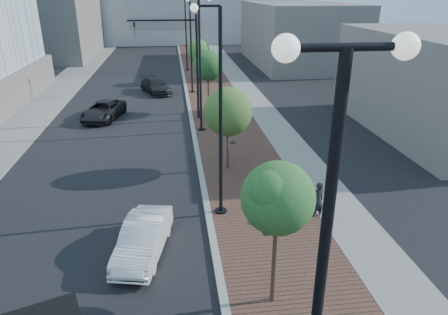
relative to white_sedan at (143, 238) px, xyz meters
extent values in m
cube|color=#4C2D23|center=(6.28, 32.68, -0.65)|extent=(7.00, 140.00, 0.12)
cube|color=slate|center=(8.98, 32.68, -0.64)|extent=(2.40, 140.00, 0.13)
cube|color=gray|center=(2.78, 32.68, -0.64)|extent=(0.30, 140.00, 0.14)
cube|color=slate|center=(-10.22, 32.68, -0.65)|extent=(4.00, 140.00, 0.12)
imported|color=silver|center=(0.00, 0.00, 0.00)|extent=(2.35, 4.50, 1.41)
imported|color=black|center=(-4.18, 18.81, 0.01)|extent=(3.51, 5.53, 1.42)
imported|color=black|center=(-0.26, 27.20, 0.00)|extent=(3.62, 5.28, 1.42)
imported|color=black|center=(7.66, 1.75, 0.20)|extent=(0.75, 0.60, 1.80)
cylinder|color=black|center=(3.38, -9.32, 8.41)|extent=(1.40, 0.10, 0.10)
sphere|color=silver|center=(2.68, -9.32, 8.41)|extent=(0.32, 0.32, 0.32)
sphere|color=silver|center=(4.08, -9.32, 8.41)|extent=(0.32, 0.32, 0.32)
cylinder|color=black|center=(3.38, 2.68, -0.61)|extent=(0.56, 0.56, 0.20)
cylinder|color=black|center=(3.38, 2.68, 3.91)|extent=(0.16, 0.16, 9.00)
cylinder|color=black|center=(2.88, 2.68, 8.41)|extent=(1.00, 0.10, 0.10)
sphere|color=silver|center=(2.38, 2.68, 8.34)|extent=(0.32, 0.32, 0.32)
cylinder|color=black|center=(3.38, 14.68, -0.61)|extent=(0.56, 0.56, 0.20)
cylinder|color=black|center=(3.38, 14.68, 3.91)|extent=(0.16, 0.16, 9.00)
cylinder|color=black|center=(3.38, 26.68, -0.61)|extent=(0.56, 0.56, 0.20)
cylinder|color=black|center=(3.38, 26.68, 3.91)|extent=(0.16, 0.16, 9.00)
cylinder|color=black|center=(3.38, 38.68, -0.61)|extent=(0.56, 0.56, 0.20)
cylinder|color=black|center=(3.38, 38.68, 3.91)|extent=(0.16, 0.16, 9.00)
cylinder|color=black|center=(3.38, 17.68, 3.29)|extent=(0.18, 0.18, 8.00)
cylinder|color=black|center=(0.88, 17.68, 6.89)|extent=(5.00, 0.12, 0.12)
imported|color=black|center=(-1.12, 17.68, 6.29)|extent=(0.16, 0.20, 1.00)
cylinder|color=#382619|center=(4.38, -3.32, 1.14)|extent=(0.16, 0.16, 3.69)
sphere|color=#21571E|center=(4.38, -3.32, 3.25)|extent=(2.26, 2.26, 2.26)
sphere|color=#21571E|center=(4.78, -3.02, 2.98)|extent=(1.58, 1.58, 1.58)
sphere|color=#21571E|center=(4.08, -3.62, 3.62)|extent=(1.35, 1.35, 1.35)
cylinder|color=#382619|center=(4.38, 7.68, 0.91)|extent=(0.16, 0.16, 3.24)
sphere|color=#365A1F|center=(4.38, 7.68, 2.76)|extent=(2.70, 2.70, 2.70)
sphere|color=#365A1F|center=(4.78, 7.98, 2.53)|extent=(1.89, 1.89, 1.89)
sphere|color=#365A1F|center=(4.08, 7.38, 3.09)|extent=(1.62, 1.62, 1.62)
cylinder|color=#382619|center=(4.38, 19.68, 1.12)|extent=(0.16, 0.16, 3.66)
sphere|color=#1C4E1B|center=(4.38, 19.68, 3.21)|extent=(2.49, 2.49, 2.49)
sphere|color=#1C4E1B|center=(4.78, 19.98, 2.95)|extent=(1.74, 1.74, 1.74)
sphere|color=#1C4E1B|center=(4.08, 19.38, 3.58)|extent=(1.49, 1.49, 1.49)
cylinder|color=#382619|center=(4.38, 31.68, 0.93)|extent=(0.16, 0.16, 3.26)
sphere|color=#2F6322|center=(4.38, 31.68, 2.79)|extent=(2.43, 2.43, 2.43)
sphere|color=#2F6322|center=(4.78, 31.98, 2.56)|extent=(1.70, 1.70, 1.70)
sphere|color=#2F6322|center=(4.08, 31.38, 3.12)|extent=(1.46, 1.46, 1.46)
cube|color=#9EA3A8|center=(0.78, 77.68, 3.29)|extent=(50.00, 28.00, 8.00)
cube|color=#67615D|center=(-17.22, 52.68, 4.29)|extent=(14.00, 20.00, 10.00)
cube|color=#655F5B|center=(18.78, 42.68, 3.29)|extent=(12.00, 22.00, 8.00)
cube|color=slate|center=(20.78, 12.68, 2.79)|extent=(10.00, 16.00, 7.00)
cube|color=black|center=(5.18, 0.68, -0.58)|extent=(0.50, 0.50, 0.02)
cube|color=black|center=(5.18, 11.68, -0.58)|extent=(0.50, 0.50, 0.02)
camera|label=1|loc=(1.43, -13.79, 9.02)|focal=32.70mm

